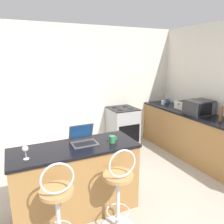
% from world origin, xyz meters
% --- Properties ---
extents(wall_back, '(12.00, 0.06, 2.60)m').
position_xyz_m(wall_back, '(0.00, 2.55, 1.30)').
color(wall_back, silver).
rests_on(wall_back, ground_plane).
extents(breakfast_bar, '(1.56, 0.60, 0.91)m').
position_xyz_m(breakfast_bar, '(-0.53, 0.63, 0.46)').
color(breakfast_bar, '#9E703D').
rests_on(breakfast_bar, ground_plane).
extents(counter_right, '(0.63, 3.05, 0.91)m').
position_xyz_m(counter_right, '(2.06, 1.01, 0.46)').
color(counter_right, '#9E703D').
rests_on(counter_right, ground_plane).
extents(bar_stool_near, '(0.40, 0.40, 1.05)m').
position_xyz_m(bar_stool_near, '(-0.86, 0.10, 0.50)').
color(bar_stool_near, silver).
rests_on(bar_stool_near, ground_plane).
extents(bar_stool_far, '(0.40, 0.40, 1.05)m').
position_xyz_m(bar_stool_far, '(-0.19, 0.10, 0.50)').
color(bar_stool_far, silver).
rests_on(bar_stool_far, ground_plane).
extents(laptop, '(0.32, 0.29, 0.23)m').
position_xyz_m(laptop, '(-0.39, 0.72, 0.97)').
color(laptop, '#47474C').
rests_on(laptop, breakfast_bar).
extents(microwave, '(0.48, 0.39, 0.28)m').
position_xyz_m(microwave, '(2.05, 1.13, 1.05)').
color(microwave, '#2D2D30').
rests_on(microwave, counter_right).
extents(toaster, '(0.23, 0.29, 0.17)m').
position_xyz_m(toaster, '(2.08, 1.59, 0.99)').
color(toaster, silver).
rests_on(toaster, counter_right).
extents(stove_range, '(0.57, 0.61, 0.92)m').
position_xyz_m(stove_range, '(0.98, 2.20, 0.46)').
color(stove_range, '#9EA3A8').
rests_on(stove_range, ground_plane).
extents(wine_glass_tall, '(0.07, 0.07, 0.16)m').
position_xyz_m(wine_glass_tall, '(-1.09, 0.53, 1.02)').
color(wine_glass_tall, silver).
rests_on(wine_glass_tall, breakfast_bar).
extents(pepper_mill, '(0.05, 0.05, 0.28)m').
position_xyz_m(pepper_mill, '(2.02, 0.61, 1.04)').
color(pepper_mill, brown).
rests_on(pepper_mill, counter_right).
extents(mug_white, '(0.09, 0.08, 0.10)m').
position_xyz_m(mug_white, '(1.99, 2.12, 0.96)').
color(mug_white, white).
rests_on(mug_white, counter_right).
extents(mug_blue, '(0.10, 0.08, 0.09)m').
position_xyz_m(mug_blue, '(2.21, 2.24, 0.96)').
color(mug_blue, '#2D51AD').
rests_on(mug_blue, counter_right).
extents(mug_green, '(0.10, 0.08, 0.09)m').
position_xyz_m(mug_green, '(-0.05, 0.55, 0.96)').
color(mug_green, '#338447').
rests_on(mug_green, breakfast_bar).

